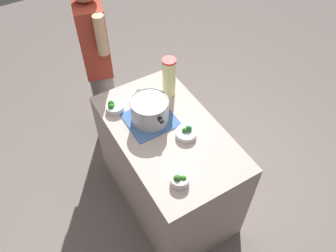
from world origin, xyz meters
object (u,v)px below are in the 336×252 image
object	(u,v)px
broccoli_bowl_center	(180,180)
broccoli_bowl_front	(186,133)
cooking_pot	(150,110)
broccoli_bowl_back	(114,107)
lemonade_pitcher	(169,77)
person_cook	(97,62)

from	to	relation	value
broccoli_bowl_center	broccoli_bowl_front	bearing A→B (deg)	-38.83
broccoli_bowl_center	cooking_pot	bearing A→B (deg)	-9.92
broccoli_bowl_back	cooking_pot	bearing A→B (deg)	-140.89
broccoli_bowl_center	broccoli_bowl_back	world-z (taller)	broccoli_bowl_center
cooking_pot	broccoli_bowl_front	xyz separation A→B (m)	(-0.24, -0.14, -0.07)
lemonade_pitcher	broccoli_bowl_back	xyz separation A→B (m)	(0.05, 0.42, -0.13)
lemonade_pitcher	broccoli_bowl_back	bearing A→B (deg)	83.13
broccoli_bowl_front	broccoli_bowl_back	size ratio (longest dim) A/B	1.08
lemonade_pitcher	broccoli_bowl_front	distance (m)	0.44
broccoli_bowl_back	broccoli_bowl_front	bearing A→B (deg)	-145.80
lemonade_pitcher	cooking_pot	bearing A→B (deg)	123.36
lemonade_pitcher	broccoli_bowl_back	world-z (taller)	lemonade_pitcher
broccoli_bowl_back	person_cook	size ratio (longest dim) A/B	0.08
cooking_pot	person_cook	world-z (taller)	person_cook
broccoli_bowl_front	broccoli_bowl_back	distance (m)	0.55
broccoli_bowl_center	broccoli_bowl_back	distance (m)	0.75
lemonade_pitcher	broccoli_bowl_front	xyz separation A→B (m)	(-0.41, 0.11, -0.13)
broccoli_bowl_back	lemonade_pitcher	bearing A→B (deg)	-96.87
broccoli_bowl_front	person_cook	xyz separation A→B (m)	(0.99, 0.21, -0.00)
broccoli_bowl_front	broccoli_bowl_center	distance (m)	0.37
cooking_pot	broccoli_bowl_center	bearing A→B (deg)	170.08
lemonade_pitcher	person_cook	xyz separation A→B (m)	(0.58, 0.32, -0.13)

